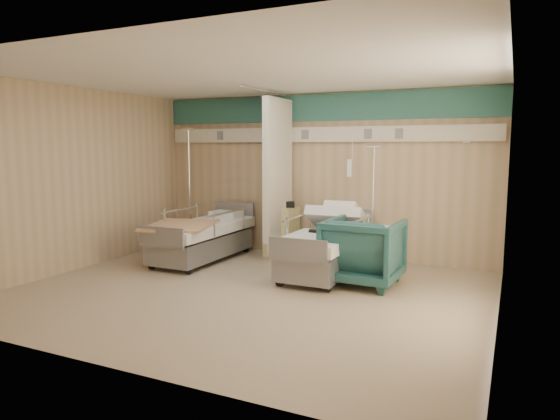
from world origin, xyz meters
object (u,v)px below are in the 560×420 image
object	(u,v)px
iv_stand_left	(190,224)
bedside_cabinet	(281,231)
bed_left	(202,242)
iv_stand_right	(372,243)
bed_right	(326,253)
visitor_armchair	(363,251)

from	to	relation	value
iv_stand_left	bedside_cabinet	bearing A→B (deg)	5.87
bed_left	bedside_cabinet	world-z (taller)	bedside_cabinet
bed_left	iv_stand_right	distance (m)	2.80
bed_right	iv_stand_right	size ratio (longest dim) A/B	1.13
bed_left	bed_right	bearing A→B (deg)	0.00
visitor_armchair	bed_right	bearing A→B (deg)	-21.55
bed_right	iv_stand_left	distance (m)	3.03
visitor_armchair	iv_stand_right	bearing A→B (deg)	-79.52
visitor_armchair	iv_stand_left	size ratio (longest dim) A/B	0.45
bedside_cabinet	iv_stand_left	world-z (taller)	iv_stand_left
bed_left	visitor_armchair	bearing A→B (deg)	-5.72
bedside_cabinet	iv_stand_right	bearing A→B (deg)	-5.50
bed_left	iv_stand_right	size ratio (longest dim) A/B	1.13
bed_left	iv_stand_left	distance (m)	1.04
visitor_armchair	iv_stand_right	distance (m)	1.04
visitor_armchair	iv_stand_left	xyz separation A→B (m)	(-3.59, 1.00, -0.00)
bed_left	iv_stand_right	bearing A→B (deg)	15.35
bed_left	iv_stand_right	world-z (taller)	iv_stand_right
bed_left	visitor_armchair	xyz separation A→B (m)	(2.85, -0.29, 0.15)
bed_right	bedside_cabinet	distance (m)	1.46
visitor_armchair	iv_stand_right	world-z (taller)	iv_stand_right
bedside_cabinet	visitor_armchair	bearing A→B (deg)	-33.37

